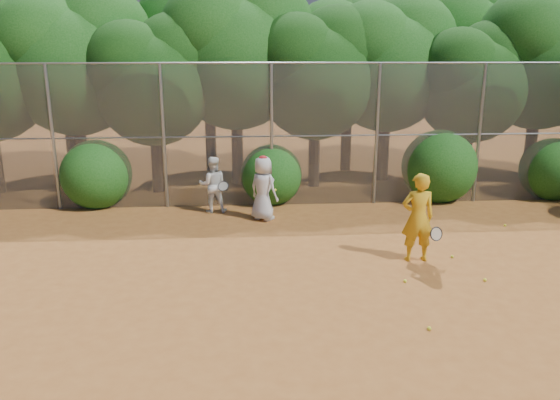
{
  "coord_description": "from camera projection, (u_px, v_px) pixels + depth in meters",
  "views": [
    {
      "loc": [
        -1.8,
        -9.22,
        4.33
      ],
      "look_at": [
        -1.0,
        2.5,
        1.1
      ],
      "focal_mm": 35.0,
      "sensor_mm": 36.0,
      "label": 1
    }
  ],
  "objects": [
    {
      "name": "ball_1",
      "position": [
        452.0,
        257.0,
        11.76
      ],
      "size": [
        0.07,
        0.07,
        0.07
      ],
      "primitive_type": "sphere",
      "color": "yellow",
      "rests_on": "ground"
    },
    {
      "name": "tree_9",
      "position": [
        64.0,
        50.0,
        18.9
      ],
      "size": [
        4.83,
        4.2,
        6.62
      ],
      "color": "black",
      "rests_on": "ground"
    },
    {
      "name": "player_white",
      "position": [
        213.0,
        185.0,
        14.95
      ],
      "size": [
        0.87,
        0.75,
        1.55
      ],
      "rotation": [
        0.0,
        0.0,
        3.2
      ],
      "color": "white",
      "rests_on": "ground"
    },
    {
      "name": "tree_7",
      "position": [
        543.0,
        52.0,
        17.84
      ],
      "size": [
        4.77,
        4.14,
        6.53
      ],
      "color": "black",
      "rests_on": "ground"
    },
    {
      "name": "tree_2",
      "position": [
        154.0,
        76.0,
        16.43
      ],
      "size": [
        3.99,
        3.47,
        5.47
      ],
      "color": "black",
      "rests_on": "ground"
    },
    {
      "name": "bush_0",
      "position": [
        96.0,
        171.0,
        15.54
      ],
      "size": [
        2.0,
        2.0,
        2.0
      ],
      "primitive_type": "sphere",
      "color": "#164A12",
      "rests_on": "ground"
    },
    {
      "name": "tree_10",
      "position": [
        209.0,
        42.0,
        19.35
      ],
      "size": [
        5.15,
        4.48,
        7.06
      ],
      "color": "black",
      "rests_on": "ground"
    },
    {
      "name": "bush_1",
      "position": [
        271.0,
        172.0,
        15.89
      ],
      "size": [
        1.8,
        1.8,
        1.8
      ],
      "primitive_type": "sphere",
      "color": "#164A12",
      "rests_on": "ground"
    },
    {
      "name": "tree_3",
      "position": [
        237.0,
        48.0,
        17.35
      ],
      "size": [
        4.89,
        4.26,
        6.7
      ],
      "color": "black",
      "rests_on": "ground"
    },
    {
      "name": "ball_5",
      "position": [
        505.0,
        225.0,
        13.86
      ],
      "size": [
        0.07,
        0.07,
        0.07
      ],
      "primitive_type": "sphere",
      "color": "yellow",
      "rests_on": "ground"
    },
    {
      "name": "tree_4",
      "position": [
        317.0,
        69.0,
        17.1
      ],
      "size": [
        4.19,
        3.64,
        5.73
      ],
      "color": "black",
      "rests_on": "ground"
    },
    {
      "name": "player_yellow",
      "position": [
        418.0,
        218.0,
        11.41
      ],
      "size": [
        0.86,
        0.52,
        1.91
      ],
      "rotation": [
        0.0,
        0.0,
        3.15
      ],
      "color": "gold",
      "rests_on": "ground"
    },
    {
      "name": "tree_11",
      "position": [
        350.0,
        55.0,
        19.4
      ],
      "size": [
        4.64,
        4.03,
        6.35
      ],
      "color": "black",
      "rests_on": "ground"
    },
    {
      "name": "ball_2",
      "position": [
        429.0,
        328.0,
        8.72
      ],
      "size": [
        0.07,
        0.07,
        0.07
      ],
      "primitive_type": "sphere",
      "color": "yellow",
      "rests_on": "ground"
    },
    {
      "name": "tree_1",
      "position": [
        75.0,
        56.0,
        16.8
      ],
      "size": [
        4.64,
        4.03,
        6.35
      ],
      "color": "black",
      "rests_on": "ground"
    },
    {
      "name": "tree_12",
      "position": [
        468.0,
        45.0,
        20.19
      ],
      "size": [
        5.02,
        4.37,
        6.88
      ],
      "color": "black",
      "rests_on": "ground"
    },
    {
      "name": "player_teen",
      "position": [
        263.0,
        188.0,
        14.24
      ],
      "size": [
        0.98,
        0.95,
        1.72
      ],
      "rotation": [
        0.0,
        0.0,
        2.43
      ],
      "color": "silver",
      "rests_on": "ground"
    },
    {
      "name": "ball_0",
      "position": [
        485.0,
        280.0,
        10.57
      ],
      "size": [
        0.07,
        0.07,
        0.07
      ],
      "primitive_type": "sphere",
      "color": "yellow",
      "rests_on": "ground"
    },
    {
      "name": "ground",
      "position": [
        343.0,
        291.0,
        10.14
      ],
      "size": [
        80.0,
        80.0,
        0.0
      ],
      "primitive_type": "plane",
      "color": "brown",
      "rests_on": "ground"
    },
    {
      "name": "bush_3",
      "position": [
        552.0,
        166.0,
        16.43
      ],
      "size": [
        1.9,
        1.9,
        1.9
      ],
      "primitive_type": "sphere",
      "color": "#164A12",
      "rests_on": "ground"
    },
    {
      "name": "ball_4",
      "position": [
        405.0,
        281.0,
        10.51
      ],
      "size": [
        0.07,
        0.07,
        0.07
      ],
      "primitive_type": "sphere",
      "color": "yellow",
      "rests_on": "ground"
    },
    {
      "name": "bush_2",
      "position": [
        439.0,
        163.0,
        16.17
      ],
      "size": [
        2.2,
        2.2,
        2.2
      ],
      "primitive_type": "sphere",
      "color": "#164A12",
      "rests_on": "ground"
    },
    {
      "name": "fence_back",
      "position": [
        303.0,
        134.0,
        15.36
      ],
      "size": [
        20.05,
        0.09,
        4.03
      ],
      "color": "gray",
      "rests_on": "ground"
    },
    {
      "name": "tree_5",
      "position": [
        389.0,
        59.0,
        17.96
      ],
      "size": [
        4.51,
        3.92,
        6.17
      ],
      "color": "black",
      "rests_on": "ground"
    },
    {
      "name": "tree_6",
      "position": [
        474.0,
        79.0,
        17.31
      ],
      "size": [
        3.86,
        3.36,
        5.29
      ],
      "color": "black",
      "rests_on": "ground"
    }
  ]
}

